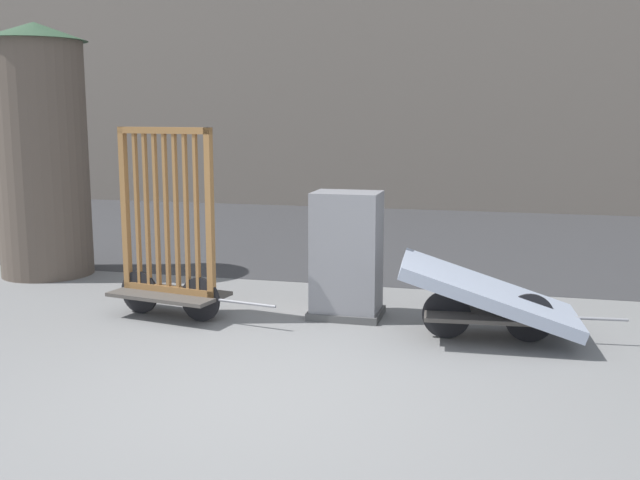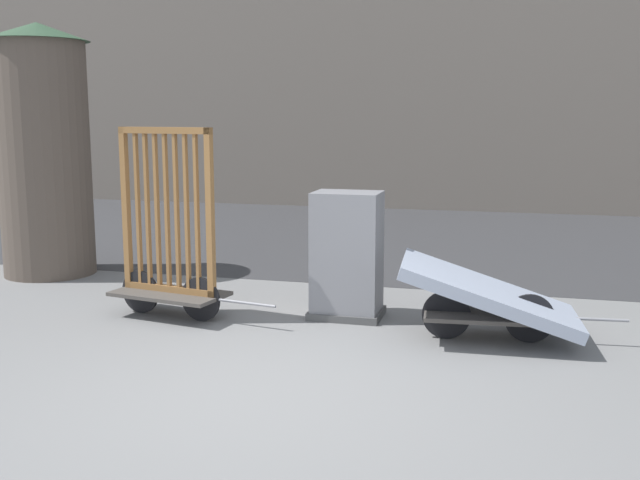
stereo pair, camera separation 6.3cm
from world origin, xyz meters
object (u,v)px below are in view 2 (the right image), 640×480
at_px(bike_cart_with_bedframe, 169,252).
at_px(utility_cabinet, 347,259).
at_px(bike_cart_with_mattress, 489,297).
at_px(advertising_column, 44,149).

relative_size(bike_cart_with_bedframe, utility_cabinet, 1.50).
bearing_deg(bike_cart_with_mattress, advertising_column, 159.56).
bearing_deg(utility_cabinet, bike_cart_with_mattress, -18.01).
distance_m(bike_cart_with_bedframe, utility_cabinet, 1.94).
height_order(bike_cart_with_bedframe, bike_cart_with_mattress, bike_cart_with_bedframe).
distance_m(bike_cart_with_mattress, advertising_column, 6.39).
bearing_deg(advertising_column, bike_cart_with_bedframe, -32.09).
distance_m(bike_cart_with_bedframe, advertising_column, 3.27).
bearing_deg(bike_cart_with_mattress, bike_cart_with_bedframe, 174.87).
xyz_separation_m(bike_cart_with_mattress, advertising_column, (-6.04, 1.65, 1.29)).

